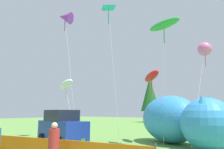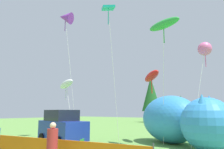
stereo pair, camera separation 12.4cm
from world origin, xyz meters
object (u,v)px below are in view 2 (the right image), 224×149
(folding_chair, at_px, (85,148))
(kite_purple_delta, at_px, (65,18))
(spectator_in_white_shirt, at_px, (52,145))
(parked_car, at_px, (62,127))
(kite_white_ghost, at_px, (66,84))
(kite_pink_octopus, at_px, (205,49))
(kite_teal_diamond, at_px, (108,11))
(kite_red_lizard, at_px, (152,76))
(kite_green_fish, at_px, (164,25))
(inflatable_cat, at_px, (179,121))

(folding_chair, distance_m, kite_purple_delta, 13.50)
(spectator_in_white_shirt, distance_m, kite_purple_delta, 14.55)
(parked_car, bearing_deg, kite_white_ghost, 147.47)
(kite_pink_octopus, distance_m, kite_purple_delta, 12.26)
(folding_chair, relative_size, kite_purple_delta, 0.08)
(kite_teal_diamond, xyz_separation_m, kite_purple_delta, (-5.44, 0.44, 1.08))
(parked_car, distance_m, kite_red_lizard, 7.47)
(folding_chair, height_order, kite_pink_octopus, kite_pink_octopus)
(parked_car, bearing_deg, kite_purple_delta, 152.90)
(kite_green_fish, distance_m, kite_red_lizard, 3.92)
(kite_green_fish, bearing_deg, inflatable_cat, 81.13)
(kite_red_lizard, bearing_deg, parked_car, -137.24)
(kite_pink_octopus, relative_size, kite_red_lizard, 1.31)
(kite_purple_delta, height_order, kite_white_ghost, kite_purple_delta)
(inflatable_cat, relative_size, kite_white_ghost, 1.52)
(spectator_in_white_shirt, xyz_separation_m, kite_red_lizard, (-0.84, 9.48, 3.82))
(kite_green_fish, bearing_deg, kite_white_ghost, -173.67)
(parked_car, relative_size, kite_green_fish, 0.52)
(kite_purple_delta, bearing_deg, kite_teal_diamond, -4.62)
(kite_teal_diamond, bearing_deg, inflatable_cat, 34.38)
(folding_chair, bearing_deg, kite_pink_octopus, 43.10)
(parked_car, relative_size, kite_teal_diamond, 0.43)
(kite_purple_delta, bearing_deg, kite_white_ghost, -7.22)
(folding_chair, distance_m, kite_teal_diamond, 10.25)
(inflatable_cat, relative_size, spectator_in_white_shirt, 4.24)
(inflatable_cat, bearing_deg, kite_red_lizard, -150.61)
(parked_car, distance_m, kite_pink_octopus, 11.42)
(inflatable_cat, bearing_deg, kite_white_ghost, -132.49)
(parked_car, relative_size, kite_white_ghost, 0.87)
(kite_red_lizard, xyz_separation_m, kite_white_ghost, (-6.84, -2.43, -0.32))
(kite_teal_diamond, relative_size, kite_purple_delta, 0.88)
(kite_pink_octopus, xyz_separation_m, kite_purple_delta, (-11.01, -3.47, 4.14))
(spectator_in_white_shirt, height_order, kite_pink_octopus, kite_pink_octopus)
(folding_chair, relative_size, kite_pink_octopus, 0.13)
(inflatable_cat, xyz_separation_m, kite_red_lizard, (-1.99, 0.12, 3.27))
(kite_purple_delta, xyz_separation_m, kite_white_ghost, (0.52, -0.07, -6.19))
(spectator_in_white_shirt, relative_size, kite_green_fish, 0.22)
(kite_red_lizard, distance_m, kite_white_ghost, 7.27)
(folding_chair, xyz_separation_m, kite_white_ghost, (-7.03, 4.72, 3.93))
(folding_chair, relative_size, spectator_in_white_shirt, 0.52)
(kite_purple_delta, bearing_deg, spectator_in_white_shirt, -40.93)
(kite_pink_octopus, height_order, kite_green_fish, kite_green_fish)
(inflatable_cat, height_order, kite_white_ghost, kite_white_ghost)
(parked_car, height_order, kite_red_lizard, kite_red_lizard)
(folding_chair, distance_m, kite_white_ghost, 9.34)
(spectator_in_white_shirt, bearing_deg, folding_chair, 105.69)
(kite_pink_octopus, bearing_deg, folding_chair, -112.73)
(parked_car, relative_size, kite_purple_delta, 0.38)
(inflatable_cat, xyz_separation_m, kite_pink_octopus, (1.66, 1.23, 4.99))
(kite_teal_diamond, xyz_separation_m, kite_green_fish, (3.71, 1.33, -1.62))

